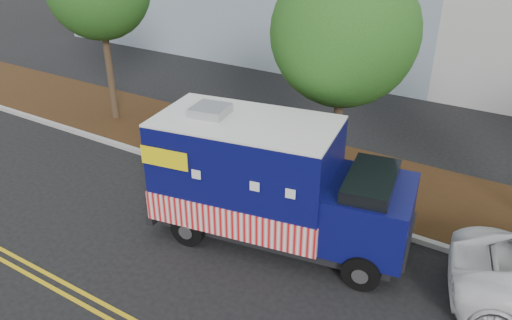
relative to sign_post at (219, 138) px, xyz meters
The scene contains 7 objects.
ground 2.87m from the sign_post, 42.76° to the right, with size 120.00×120.00×0.00m, color black.
curb 2.25m from the sign_post, 11.02° to the right, with size 120.00×0.18×0.15m, color #9E9E99.
mulch_strip 2.82m from the sign_post, 41.99° to the left, with size 120.00×4.00×0.15m, color #33200E.
centerline_near 6.62m from the sign_post, 72.87° to the right, with size 120.00×0.10×0.01m, color gold.
tree_b 4.99m from the sign_post, 21.25° to the left, with size 4.04×4.04×6.66m.
sign_post is the anchor object (origin of this frame).
food_truck 3.78m from the sign_post, 35.33° to the right, with size 6.73×3.41×3.39m.
Camera 1 is at (6.58, -9.65, 7.72)m, focal length 35.00 mm.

